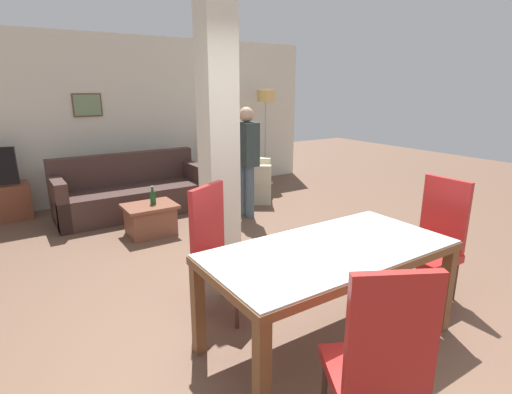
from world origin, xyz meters
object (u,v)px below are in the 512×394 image
object	(u,v)px
dining_chair_far_left	(219,249)
floor_lamp	(266,105)
dining_table	(329,266)
bottle	(153,197)
dining_chair_head_right	(434,238)
dining_chair_near_left	(379,360)
standing_person	(247,155)
sofa	(132,194)
coffee_table	(151,219)
armchair	(243,182)

from	to	relation	value
dining_chair_far_left	floor_lamp	bearing A→B (deg)	-157.87
dining_table	bottle	size ratio (longest dim) A/B	7.67
dining_chair_far_left	floor_lamp	distance (m)	4.80
bottle	dining_chair_head_right	bearing A→B (deg)	-61.87
dining_chair_near_left	standing_person	bearing A→B (deg)	95.77
dining_chair_far_left	floor_lamp	xyz separation A→B (m)	(2.98, 3.63, 0.98)
sofa	bottle	world-z (taller)	sofa
coffee_table	standing_person	distance (m)	1.63
sofa	coffee_table	distance (m)	1.04
dining_table	coffee_table	world-z (taller)	dining_table
sofa	standing_person	bearing A→B (deg)	141.97
dining_chair_near_left	sofa	bearing A→B (deg)	116.29
dining_chair_far_left	coffee_table	xyz separation A→B (m)	(0.11, 2.12, -0.35)
dining_chair_head_right	dining_chair_near_left	size ratio (longest dim) A/B	1.00
dining_chair_far_left	sofa	world-z (taller)	dining_chair_far_left
sofa	standing_person	xyz separation A→B (m)	(1.39, -1.09, 0.62)
dining_table	bottle	distance (m)	3.00
bottle	standing_person	bearing A→B (deg)	-2.56
dining_chair_head_right	coffee_table	bearing A→B (deg)	29.05
bottle	floor_lamp	size ratio (longest dim) A/B	0.13
floor_lamp	dining_table	bearing A→B (deg)	-119.40
dining_table	floor_lamp	bearing A→B (deg)	60.60
armchair	dining_table	bearing A→B (deg)	11.56
dining_chair_near_left	floor_lamp	distance (m)	6.19
coffee_table	bottle	distance (m)	0.29
dining_chair_head_right	floor_lamp	size ratio (longest dim) A/B	0.61
dining_chair_far_left	dining_chair_near_left	bearing A→B (deg)	61.58
armchair	coffee_table	distance (m)	2.08
dining_chair_head_right	bottle	bearing A→B (deg)	28.13
sofa	bottle	bearing A→B (deg)	89.18
coffee_table	armchair	bearing A→B (deg)	22.49
dining_table	armchair	xyz separation A→B (m)	(1.57, 3.77, -0.32)
dining_chair_head_right	armchair	xyz separation A→B (m)	(0.27, 3.77, -0.26)
sofa	standing_person	world-z (taller)	standing_person
floor_lamp	standing_person	size ratio (longest dim) A/B	1.13
dining_chair_far_left	dining_chair_head_right	bearing A→B (deg)	125.74
sofa	floor_lamp	world-z (taller)	floor_lamp
dining_table	standing_person	xyz separation A→B (m)	(1.11, 2.92, 0.30)
bottle	standing_person	world-z (taller)	standing_person
dining_chair_head_right	standing_person	size ratio (longest dim) A/B	0.68
dining_chair_head_right	coffee_table	xyz separation A→B (m)	(-1.65, 2.97, -0.35)
dining_chair_far_left	bottle	distance (m)	2.14
coffee_table	standing_person	xyz separation A→B (m)	(1.46, -0.05, 0.72)
sofa	armchair	distance (m)	1.87
dining_chair_head_right	sofa	size ratio (longest dim) A/B	0.50
sofa	dining_chair_head_right	bearing A→B (deg)	111.51
dining_chair_far_left	coffee_table	size ratio (longest dim) A/B	1.68
dining_chair_near_left	dining_chair_far_left	bearing A→B (deg)	118.42
bottle	floor_lamp	bearing A→B (deg)	28.00
floor_lamp	coffee_table	bearing A→B (deg)	-152.30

